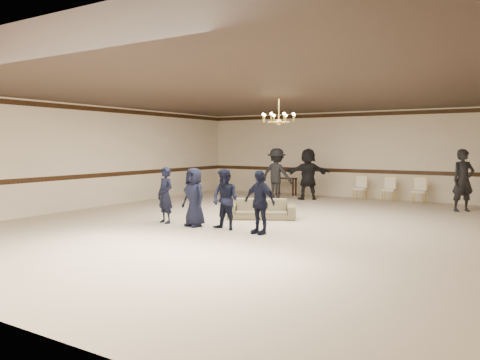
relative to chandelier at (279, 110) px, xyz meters
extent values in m
cube|color=#BDAB91|center=(0.00, -1.00, -2.88)|extent=(12.00, 14.00, 0.01)
cube|color=black|center=(0.00, -1.00, 0.33)|extent=(12.00, 14.00, 0.01)
cube|color=beige|center=(0.00, 6.00, -1.27)|extent=(12.00, 0.01, 3.20)
cube|color=beige|center=(-6.00, -1.00, -1.27)|extent=(0.01, 14.00, 3.20)
cube|color=black|center=(0.00, 5.99, -1.88)|extent=(12.00, 0.02, 0.14)
cube|color=black|center=(0.00, 5.99, 0.21)|extent=(12.00, 0.02, 0.14)
imported|color=black|center=(-2.14, -2.02, -2.17)|extent=(0.58, 0.45, 1.41)
imported|color=black|center=(-1.24, -2.02, -2.17)|extent=(0.78, 0.60, 1.41)
imported|color=black|center=(-0.34, -2.02, -2.17)|extent=(0.73, 0.60, 1.41)
imported|color=black|center=(0.56, -2.02, -2.17)|extent=(0.88, 0.50, 1.41)
imported|color=#6A6046|center=(-0.43, -0.14, -2.61)|extent=(1.91, 1.46, 0.52)
imported|color=black|center=(-2.02, 3.85, -1.95)|extent=(1.21, 0.72, 1.84)
imported|color=black|center=(-1.12, 4.55, -1.95)|extent=(1.70, 1.45, 1.84)
imported|color=black|center=(3.98, 4.15, -1.95)|extent=(0.80, 0.77, 1.84)
cube|color=black|center=(-2.44, 5.49, -2.53)|extent=(0.83, 0.37, 0.68)
camera|label=1|loc=(5.51, -10.89, -0.92)|focal=34.75mm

